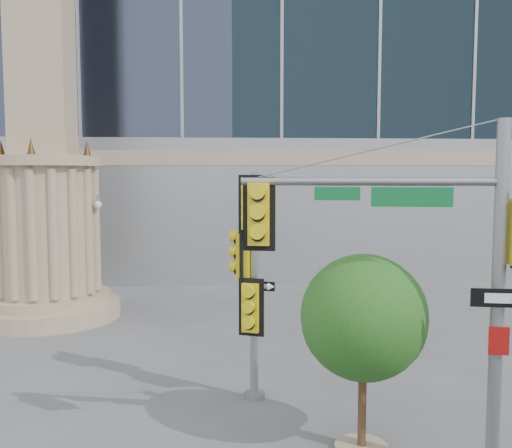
{
  "coord_description": "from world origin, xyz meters",
  "views": [
    {
      "loc": [
        -0.78,
        -9.22,
        4.56
      ],
      "look_at": [
        0.06,
        2.0,
        3.57
      ],
      "focal_mm": 40.0,
      "sensor_mm": 36.0,
      "label": 1
    }
  ],
  "objects": [
    {
      "name": "ground",
      "position": [
        0.0,
        0.0,
        0.0
      ],
      "size": [
        120.0,
        120.0,
        0.0
      ],
      "primitive_type": "plane",
      "color": "#545456",
      "rests_on": "ground"
    },
    {
      "name": "monument",
      "position": [
        -6.0,
        9.0,
        5.52
      ],
      "size": [
        4.4,
        4.4,
        16.6
      ],
      "color": "tan",
      "rests_on": "ground"
    },
    {
      "name": "main_signal_pole",
      "position": [
        2.36,
        -1.23,
        3.31
      ],
      "size": [
        4.09,
        1.19,
        5.34
      ],
      "rotation": [
        0.0,
        0.0,
        -0.2
      ],
      "color": "slate",
      "rests_on": "ground"
    },
    {
      "name": "secondary_signal_pole",
      "position": [
        -0.06,
        1.92,
        2.71
      ],
      "size": [
        0.79,
        0.75,
        4.61
      ],
      "rotation": [
        0.0,
        0.0,
        -0.36
      ],
      "color": "slate",
      "rests_on": "ground"
    },
    {
      "name": "street_tree",
      "position": [
        1.67,
        -0.31,
        2.16
      ],
      "size": [
        2.1,
        2.05,
        3.28
      ],
      "color": "tan",
      "rests_on": "ground"
    }
  ]
}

